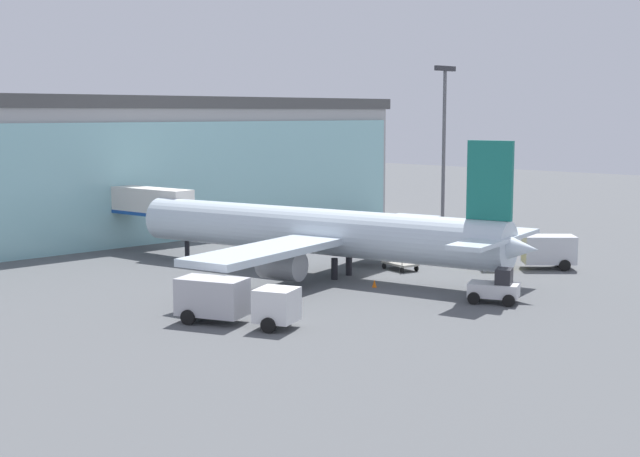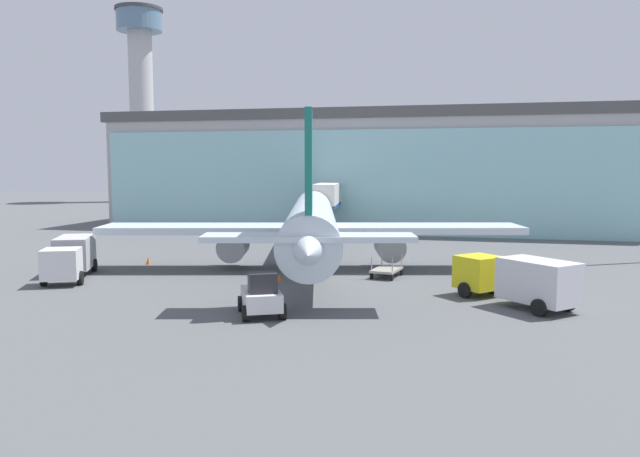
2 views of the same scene
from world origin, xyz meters
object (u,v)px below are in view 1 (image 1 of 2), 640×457
(fuel_truck, at_px, (532,250))
(pushback_tug, at_px, (496,288))
(airplane, at_px, (321,232))
(safety_cone_nose, at_px, (374,284))
(baggage_cart, at_px, (400,264))
(jet_bridge, at_px, (141,203))
(catering_truck, at_px, (233,300))
(apron_light_mast, at_px, (444,133))
(safety_cone_wingtip, at_px, (199,298))

(fuel_truck, relative_size, pushback_tug, 1.89)
(airplane, xyz_separation_m, safety_cone_nose, (-0.95, -6.15, -3.01))
(baggage_cart, bearing_deg, jet_bridge, 31.98)
(jet_bridge, distance_m, catering_truck, 30.31)
(airplane, distance_m, catering_truck, 16.93)
(safety_cone_nose, bearing_deg, catering_truck, -175.67)
(apron_light_mast, relative_size, safety_cone_nose, 30.96)
(jet_bridge, height_order, fuel_truck, jet_bridge)
(catering_truck, relative_size, fuel_truck, 1.10)
(baggage_cart, xyz_separation_m, pushback_tug, (-5.39, -12.11, 0.47))
(catering_truck, height_order, safety_cone_nose, catering_truck)
(safety_cone_wingtip, bearing_deg, catering_truck, -112.09)
(apron_light_mast, relative_size, safety_cone_wingtip, 30.96)
(fuel_truck, bearing_deg, pushback_tug, 68.37)
(apron_light_mast, distance_m, baggage_cart, 25.38)
(fuel_truck, bearing_deg, jet_bridge, -14.81)
(catering_truck, bearing_deg, baggage_cart, 79.99)
(fuel_truck, height_order, pushback_tug, fuel_truck)
(pushback_tug, bearing_deg, safety_cone_wingtip, 19.55)
(fuel_truck, distance_m, baggage_cart, 10.57)
(catering_truck, height_order, safety_cone_wingtip, catering_truck)
(catering_truck, bearing_deg, airplane, 94.39)
(jet_bridge, height_order, apron_light_mast, apron_light_mast)
(jet_bridge, relative_size, apron_light_mast, 0.68)
(catering_truck, relative_size, baggage_cart, 2.46)
(baggage_cart, distance_m, safety_cone_nose, 7.46)
(apron_light_mast, height_order, safety_cone_wingtip, apron_light_mast)
(jet_bridge, bearing_deg, baggage_cart, -165.48)
(airplane, relative_size, pushback_tug, 9.56)
(airplane, distance_m, pushback_tug, 15.41)
(catering_truck, bearing_deg, safety_cone_nose, 73.28)
(catering_truck, bearing_deg, fuel_truck, 62.80)
(catering_truck, height_order, fuel_truck, same)
(apron_light_mast, distance_m, safety_cone_wingtip, 41.47)
(baggage_cart, relative_size, pushback_tug, 0.85)
(pushback_tug, height_order, safety_cone_nose, pushback_tug)
(fuel_truck, bearing_deg, catering_truck, 41.65)
(jet_bridge, distance_m, safety_cone_nose, 26.49)
(fuel_truck, distance_m, safety_cone_wingtip, 27.84)
(apron_light_mast, bearing_deg, pushback_tug, -138.83)
(airplane, bearing_deg, pushback_tug, 171.00)
(apron_light_mast, bearing_deg, baggage_cart, -152.58)
(baggage_cart, relative_size, safety_cone_nose, 5.61)
(airplane, height_order, pushback_tug, airplane)
(baggage_cart, distance_m, safety_cone_wingtip, 18.64)
(apron_light_mast, relative_size, fuel_truck, 2.47)
(safety_cone_nose, bearing_deg, apron_light_mast, 26.60)
(apron_light_mast, distance_m, pushback_tug, 36.01)
(catering_truck, xyz_separation_m, fuel_truck, (28.73, -3.09, 0.00))
(catering_truck, relative_size, safety_cone_wingtip, 13.82)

